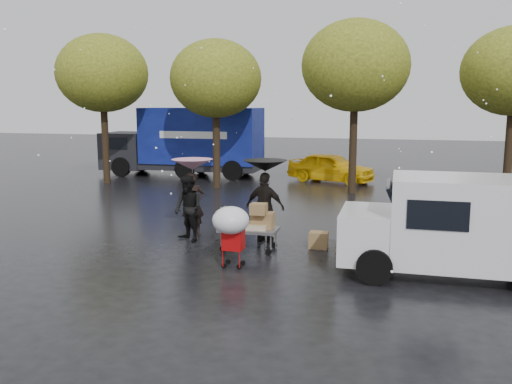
% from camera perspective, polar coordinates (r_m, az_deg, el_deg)
% --- Properties ---
extents(ground, '(90.00, 90.00, 0.00)m').
position_cam_1_polar(ground, '(14.06, -3.66, -6.19)').
color(ground, black).
rests_on(ground, ground).
extents(person_pink, '(0.79, 0.73, 1.82)m').
position_cam_1_polar(person_pink, '(15.53, -6.64, -1.29)').
color(person_pink, black).
rests_on(person_pink, ground).
extents(person_middle, '(1.12, 1.07, 1.83)m').
position_cam_1_polar(person_middle, '(14.93, -7.16, -1.72)').
color(person_middle, black).
rests_on(person_middle, ground).
extents(person_black, '(1.19, 0.67, 1.91)m').
position_cam_1_polar(person_black, '(14.76, 0.97, -1.61)').
color(person_black, black).
rests_on(person_black, ground).
extents(umbrella_pink, '(1.16, 1.16, 2.20)m').
position_cam_1_polar(umbrella_pink, '(15.36, -6.72, 2.89)').
color(umbrella_pink, '#4C4C4C').
rests_on(umbrella_pink, ground).
extents(umbrella_black, '(1.20, 1.20, 2.25)m').
position_cam_1_polar(umbrella_black, '(14.58, 0.98, 2.78)').
color(umbrella_black, '#4C4C4C').
rests_on(umbrella_black, ground).
extents(vendor_cart, '(1.52, 0.80, 1.27)m').
position_cam_1_polar(vendor_cart, '(13.90, -0.44, -3.27)').
color(vendor_cart, slate).
rests_on(vendor_cart, ground).
extents(shopping_cart, '(0.84, 0.84, 1.46)m').
position_cam_1_polar(shopping_cart, '(12.30, -2.63, -3.34)').
color(shopping_cart, red).
rests_on(shopping_cart, ground).
extents(white_van, '(4.91, 2.18, 2.20)m').
position_cam_1_polar(white_van, '(12.52, 21.01, -3.30)').
color(white_van, white).
rests_on(white_van, ground).
extents(blue_truck, '(8.30, 2.60, 3.50)m').
position_cam_1_polar(blue_truck, '(28.28, -7.31, 5.25)').
color(blue_truck, '#0B1359').
rests_on(blue_truck, ground).
extents(box_ground_near, '(0.48, 0.39, 0.43)m').
position_cam_1_polar(box_ground_near, '(14.34, 6.61, -5.04)').
color(box_ground_near, olive).
rests_on(box_ground_near, ground).
extents(box_ground_far, '(0.52, 0.43, 0.36)m').
position_cam_1_polar(box_ground_far, '(14.06, 9.49, -5.54)').
color(box_ground_far, olive).
rests_on(box_ground_far, ground).
extents(yellow_taxi, '(4.46, 2.89, 1.41)m').
position_cam_1_polar(yellow_taxi, '(26.15, 7.90, 2.59)').
color(yellow_taxi, yellow).
rests_on(yellow_taxi, ground).
extents(tree_row, '(21.60, 4.40, 7.12)m').
position_cam_1_polar(tree_row, '(23.37, 2.96, 12.46)').
color(tree_row, black).
rests_on(tree_row, ground).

